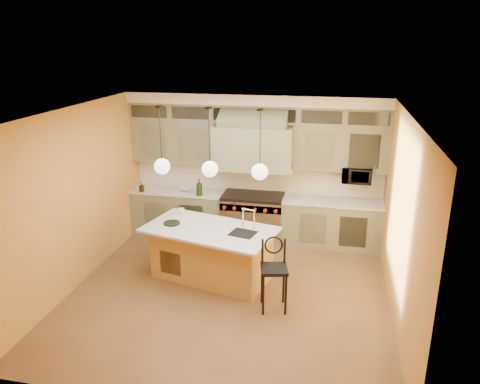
% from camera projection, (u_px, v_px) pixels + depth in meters
% --- Properties ---
extents(floor, '(5.00, 5.00, 0.00)m').
position_uv_depth(floor, '(229.00, 293.00, 7.51)').
color(floor, brown).
rests_on(floor, ground).
extents(ceiling, '(5.00, 5.00, 0.00)m').
position_uv_depth(ceiling, '(227.00, 112.00, 6.60)').
color(ceiling, white).
rests_on(ceiling, wall_back).
extents(wall_back, '(5.00, 0.00, 5.00)m').
position_uv_depth(wall_back, '(256.00, 166.00, 9.38)').
color(wall_back, '#C38635').
rests_on(wall_back, ground).
extents(wall_front, '(5.00, 0.00, 5.00)m').
position_uv_depth(wall_front, '(172.00, 292.00, 4.73)').
color(wall_front, '#C38635').
rests_on(wall_front, ground).
extents(wall_left, '(0.00, 5.00, 5.00)m').
position_uv_depth(wall_left, '(77.00, 197.00, 7.54)').
color(wall_left, '#C38635').
rests_on(wall_left, ground).
extents(wall_right, '(0.00, 5.00, 5.00)m').
position_uv_depth(wall_right, '(401.00, 221.00, 6.57)').
color(wall_right, '#C38635').
rests_on(wall_right, ground).
extents(back_cabinetry, '(5.00, 0.77, 2.90)m').
position_uv_depth(back_cabinetry, '(254.00, 170.00, 9.14)').
color(back_cabinetry, '#777C5C').
rests_on(back_cabinetry, floor).
extents(range, '(1.20, 0.74, 0.96)m').
position_uv_depth(range, '(253.00, 217.00, 9.35)').
color(range, silver).
rests_on(range, floor).
extents(kitchen_island, '(2.34, 1.62, 1.35)m').
position_uv_depth(kitchen_island, '(212.00, 252.00, 7.85)').
color(kitchen_island, '#AF7E3E').
rests_on(kitchen_island, floor).
extents(counter_stool, '(0.46, 0.46, 1.11)m').
position_uv_depth(counter_stool, '(274.00, 270.00, 6.91)').
color(counter_stool, black).
rests_on(counter_stool, floor).
extents(microwave, '(0.54, 0.37, 0.30)m').
position_uv_depth(microwave, '(356.00, 175.00, 8.77)').
color(microwave, black).
rests_on(microwave, back_cabinetry).
extents(oil_bottle_a, '(0.14, 0.14, 0.34)m').
position_uv_depth(oil_bottle_a, '(199.00, 187.00, 9.15)').
color(oil_bottle_a, '#1B3113').
rests_on(oil_bottle_a, back_cabinetry).
extents(oil_bottle_b, '(0.10, 0.10, 0.19)m').
position_uv_depth(oil_bottle_b, '(142.00, 187.00, 9.40)').
color(oil_bottle_b, black).
rests_on(oil_bottle_b, back_cabinetry).
extents(fruit_bowl, '(0.29, 0.29, 0.06)m').
position_uv_depth(fruit_bowl, '(186.00, 189.00, 9.47)').
color(fruit_bowl, beige).
rests_on(fruit_bowl, back_cabinetry).
extents(cup, '(0.12, 0.12, 0.10)m').
position_uv_depth(cup, '(181.00, 211.00, 8.29)').
color(cup, white).
rests_on(cup, kitchen_island).
extents(pendant_left, '(0.26, 0.26, 1.11)m').
position_uv_depth(pendant_left, '(162.00, 165.00, 7.55)').
color(pendant_left, '#2D2319').
rests_on(pendant_left, ceiling).
extents(pendant_center, '(0.26, 0.26, 1.11)m').
position_uv_depth(pendant_center, '(210.00, 167.00, 7.39)').
color(pendant_center, '#2D2319').
rests_on(pendant_center, ceiling).
extents(pendant_right, '(0.26, 0.26, 1.11)m').
position_uv_depth(pendant_right, '(260.00, 170.00, 7.24)').
color(pendant_right, '#2D2319').
rests_on(pendant_right, ceiling).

